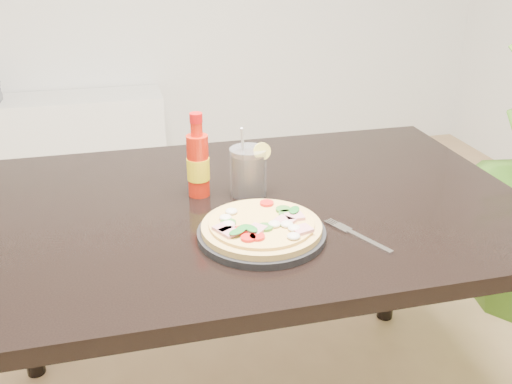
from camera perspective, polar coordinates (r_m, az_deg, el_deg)
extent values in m
cube|color=black|center=(1.42, -1.16, -1.70)|extent=(1.40, 0.90, 0.04)
cylinder|color=black|center=(1.95, -22.63, -8.51)|extent=(0.06, 0.06, 0.71)
cylinder|color=black|center=(2.13, 13.58, -4.33)|extent=(0.06, 0.06, 0.71)
cylinder|color=black|center=(1.25, 0.56, -4.16)|extent=(0.28, 0.28, 0.02)
cylinder|color=tan|center=(1.25, 0.56, -3.55)|extent=(0.26, 0.26, 0.01)
cylinder|color=#F1D468|center=(1.24, 0.56, -3.13)|extent=(0.23, 0.23, 0.01)
cube|color=#CC7F85|center=(1.26, 3.86, -2.46)|extent=(0.04, 0.04, 0.01)
cube|color=#CC7F85|center=(1.19, -2.74, -4.01)|extent=(0.05, 0.05, 0.01)
cube|color=#CC7F85|center=(1.20, 0.03, -3.75)|extent=(0.05, 0.05, 0.01)
cube|color=#CC7F85|center=(1.24, 2.89, -2.88)|extent=(0.05, 0.05, 0.01)
cube|color=#CC7F85|center=(1.21, -3.23, -3.58)|extent=(0.05, 0.05, 0.01)
cube|color=#CC7F85|center=(1.21, 4.62, -3.75)|extent=(0.05, 0.04, 0.01)
cylinder|color=red|center=(1.17, 0.12, -4.50)|extent=(0.03, 0.03, 0.01)
cylinder|color=red|center=(1.32, 1.08, -1.13)|extent=(0.03, 0.03, 0.01)
cylinder|color=red|center=(1.17, -0.77, -4.62)|extent=(0.03, 0.03, 0.01)
cylinder|color=red|center=(1.20, -1.45, -3.82)|extent=(0.03, 0.03, 0.01)
cylinder|color=#346F25|center=(1.23, -2.80, -3.10)|extent=(0.03, 0.03, 0.01)
cylinder|color=#346F25|center=(1.29, 2.74, -1.76)|extent=(0.03, 0.03, 0.01)
cylinder|color=#346F25|center=(1.21, 0.91, -3.55)|extent=(0.03, 0.03, 0.01)
cylinder|color=#346F25|center=(1.27, 3.05, -2.20)|extent=(0.03, 0.03, 0.01)
cylinder|color=#346F25|center=(1.23, 2.80, -3.06)|extent=(0.03, 0.03, 0.01)
ellipsoid|color=beige|center=(1.28, -2.48, -1.94)|extent=(0.03, 0.03, 0.01)
ellipsoid|color=beige|center=(1.22, 1.85, -3.22)|extent=(0.03, 0.03, 0.01)
ellipsoid|color=beige|center=(1.25, -3.06, -2.58)|extent=(0.03, 0.03, 0.01)
ellipsoid|color=beige|center=(1.21, 3.86, -3.64)|extent=(0.03, 0.03, 0.01)
ellipsoid|color=beige|center=(1.18, 3.78, -4.44)|extent=(0.03, 0.03, 0.01)
ellipsoid|color=beige|center=(1.22, 3.09, -3.23)|extent=(0.03, 0.03, 0.01)
ellipsoid|color=beige|center=(1.22, -2.75, -3.25)|extent=(0.03, 0.03, 0.01)
ellipsoid|color=#196A1F|center=(1.19, -1.37, -3.61)|extent=(0.04, 0.04, 0.00)
ellipsoid|color=#196A1F|center=(1.18, -1.90, -3.96)|extent=(0.05, 0.04, 0.00)
ellipsoid|color=#196A1F|center=(1.27, 3.85, -1.77)|extent=(0.04, 0.05, 0.00)
ellipsoid|color=#196A1F|center=(1.19, -0.52, -3.63)|extent=(0.03, 0.05, 0.00)
cylinder|color=red|center=(1.43, -5.81, 2.63)|extent=(0.07, 0.07, 0.16)
cylinder|color=yellow|center=(1.43, -5.79, 2.33)|extent=(0.06, 0.06, 0.06)
cylinder|color=red|center=(1.40, -5.98, 6.29)|extent=(0.03, 0.03, 0.03)
cylinder|color=red|center=(1.39, -6.03, 7.40)|extent=(0.03, 0.03, 0.02)
cylinder|color=black|center=(1.44, -0.77, 1.79)|extent=(0.09, 0.09, 0.11)
cylinder|color=silver|center=(1.44, -0.77, 2.07)|extent=(0.09, 0.09, 0.12)
cylinder|color=#F2E059|center=(1.40, 0.61, 4.09)|extent=(0.04, 0.01, 0.04)
cylinder|color=#B2B2B7|center=(1.43, -1.27, 3.49)|extent=(0.03, 0.06, 0.17)
cube|color=silver|center=(1.26, 11.29, -4.88)|extent=(0.06, 0.11, 0.00)
cube|color=silver|center=(1.30, 8.63, -3.57)|extent=(0.04, 0.05, 0.00)
cube|color=silver|center=(1.31, 7.31, -3.16)|extent=(0.02, 0.03, 0.00)
cube|color=silver|center=(1.32, 7.50, -3.09)|extent=(0.02, 0.03, 0.00)
cube|color=silver|center=(1.32, 7.68, -3.01)|extent=(0.02, 0.03, 0.00)
cube|color=silver|center=(1.33, 7.86, -2.93)|extent=(0.02, 0.03, 0.00)
cube|color=white|center=(3.56, -20.56, 4.85)|extent=(1.40, 0.34, 0.50)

